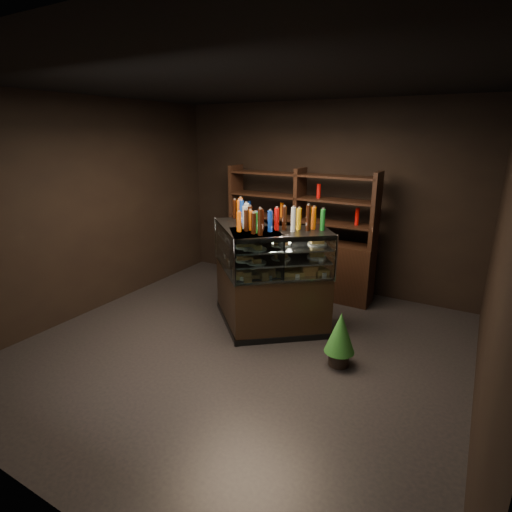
# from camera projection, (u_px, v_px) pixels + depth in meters

# --- Properties ---
(ground) EXTENTS (5.00, 5.00, 0.00)m
(ground) POSITION_uv_depth(u_px,v_px,m) (242.00, 348.00, 4.87)
(ground) COLOR black
(ground) RESTS_ON ground
(room_shell) EXTENTS (5.02, 5.02, 3.01)m
(room_shell) POSITION_uv_depth(u_px,v_px,m) (240.00, 188.00, 4.30)
(room_shell) COLOR black
(room_shell) RESTS_ON ground
(display_case) EXTENTS (1.86, 1.33, 1.37)m
(display_case) POSITION_uv_depth(u_px,v_px,m) (263.00, 295.00, 5.28)
(display_case) COLOR black
(display_case) RESTS_ON ground
(food_display) EXTENTS (1.51, 0.92, 0.43)m
(food_display) POSITION_uv_depth(u_px,v_px,m) (263.00, 255.00, 5.11)
(food_display) COLOR #CE7D4A
(food_display) RESTS_ON display_case
(bottles_top) EXTENTS (1.33, 0.78, 0.30)m
(bottles_top) POSITION_uv_depth(u_px,v_px,m) (264.00, 217.00, 4.97)
(bottles_top) COLOR #0F38B2
(bottles_top) RESTS_ON display_case
(potted_conifer) EXTENTS (0.34, 0.34, 0.72)m
(potted_conifer) POSITION_uv_depth(u_px,v_px,m) (340.00, 332.00, 4.40)
(potted_conifer) COLOR black
(potted_conifer) RESTS_ON ground
(back_shelving) EXTENTS (2.42, 0.43, 2.00)m
(back_shelving) POSITION_uv_depth(u_px,v_px,m) (298.00, 255.00, 6.48)
(back_shelving) COLOR black
(back_shelving) RESTS_ON ground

